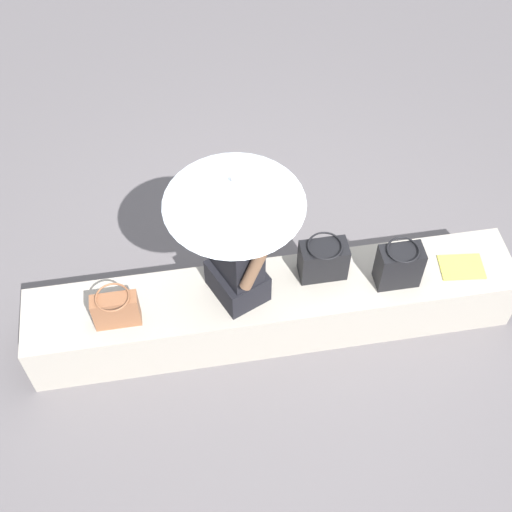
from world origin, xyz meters
TOP-DOWN VIEW (x-y plane):
  - ground_plane at (0.00, 0.00)m, footprint 14.00×14.00m
  - stone_bench at (0.00, 0.00)m, footprint 3.16×0.50m
  - person_seated at (-0.23, 0.02)m, footprint 0.39×0.51m
  - parasol at (-0.23, 0.02)m, footprint 0.78×0.78m
  - handbag_black at (0.77, -0.06)m, footprint 0.27×0.20m
  - tote_bag_canvas at (0.32, 0.07)m, footprint 0.30×0.22m
  - shoulder_bag_spare at (-0.98, -0.09)m, footprint 0.28×0.21m
  - magazine at (1.23, -0.03)m, footprint 0.30×0.23m

SIDE VIEW (x-z plane):
  - ground_plane at x=0.00m, z-range 0.00..0.00m
  - stone_bench at x=0.00m, z-range 0.00..0.44m
  - magazine at x=1.23m, z-range 0.44..0.45m
  - shoulder_bag_spare at x=-0.98m, z-range 0.44..0.71m
  - tote_bag_canvas at x=0.32m, z-range 0.44..0.72m
  - handbag_black at x=0.77m, z-range 0.44..0.76m
  - person_seated at x=-0.23m, z-range 0.38..1.28m
  - parasol at x=-0.23m, z-range 0.84..1.87m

